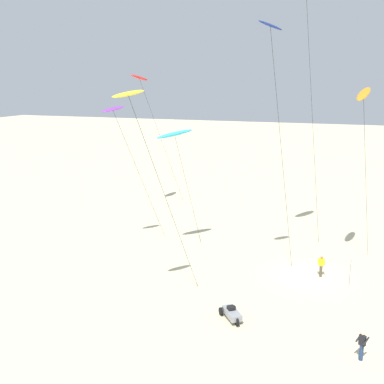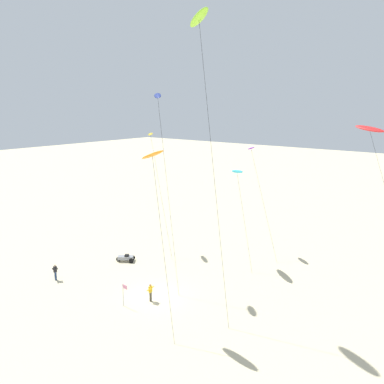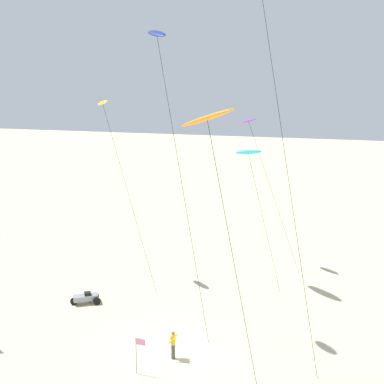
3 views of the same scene
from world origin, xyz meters
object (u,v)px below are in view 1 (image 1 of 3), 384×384
at_px(kite_cyan, 175,134).
at_px(marker_flag, 351,267).
at_px(kite_purple, 114,112).
at_px(beach_buggy, 232,313).
at_px(kite_yellow, 130,98).
at_px(kite_flyer_nearest, 321,266).
at_px(kite_red, 140,78).
at_px(kite_orange, 364,95).
at_px(kite_flyer_middle, 362,345).
at_px(kite_navy, 271,32).

relative_size(kite_cyan, marker_flag, 5.12).
height_order(kite_purple, beach_buggy, kite_purple).
bearing_deg(kite_yellow, kite_flyer_nearest, -46.97).
bearing_deg(kite_cyan, kite_red, 37.03).
height_order(kite_orange, kite_flyer_middle, kite_orange).
height_order(kite_flyer_middle, beach_buggy, kite_flyer_middle).
bearing_deg(marker_flag, kite_purple, 86.58).
bearing_deg(kite_flyer_middle, kite_navy, 40.56).
xyz_separation_m(kite_red, marker_flag, (-13.05, -22.44, -13.20)).
relative_size(kite_cyan, kite_red, 0.70).
xyz_separation_m(kite_purple, beach_buggy, (-8.55, -12.35, -11.58)).
bearing_deg(kite_orange, kite_red, 67.38).
height_order(kite_yellow, kite_flyer_nearest, kite_yellow).
relative_size(kite_cyan, kite_orange, 0.76).
bearing_deg(kite_purple, kite_yellow, -146.99).
distance_m(kite_purple, kite_flyer_middle, 25.14).
xyz_separation_m(kite_flyer_nearest, beach_buggy, (-8.52, 4.78, -0.46)).
relative_size(kite_cyan, kite_flyer_middle, 6.43).
xyz_separation_m(kite_navy, kite_flyer_nearest, (2.44, -4.04, -16.68)).
bearing_deg(kite_cyan, kite_flyer_middle, -127.69).
height_order(kite_navy, kite_flyer_nearest, kite_navy).
xyz_separation_m(kite_yellow, kite_flyer_nearest, (9.94, -10.65, -12.65)).
xyz_separation_m(kite_purple, kite_red, (11.91, 3.23, 2.68)).
height_order(kite_purple, kite_orange, kite_orange).
xyz_separation_m(kite_purple, kite_orange, (2.58, -19.16, 1.44)).
relative_size(kite_purple, beach_buggy, 6.33).
bearing_deg(kite_purple, marker_flag, -93.42).
relative_size(kite_navy, kite_flyer_middle, 11.02).
distance_m(kite_red, kite_navy, 21.94).
height_order(kite_red, kite_orange, kite_red).
xyz_separation_m(kite_flyer_middle, beach_buggy, (1.96, 7.60, -0.46)).
relative_size(kite_flyer_middle, marker_flag, 0.80).
distance_m(kite_navy, marker_flag, 17.26).
height_order(kite_flyer_nearest, kite_flyer_middle, same).
bearing_deg(kite_yellow, kite_cyan, 8.10).
bearing_deg(kite_cyan, kite_orange, -84.18).
height_order(kite_yellow, kite_red, kite_red).
bearing_deg(kite_flyer_nearest, beach_buggy, 150.72).
xyz_separation_m(kite_cyan, kite_purple, (-1.12, 4.90, 1.78)).
xyz_separation_m(kite_red, kite_flyer_middle, (-22.41, -23.19, -13.80)).
bearing_deg(kite_flyer_nearest, kite_flyer_middle, -164.89).
xyz_separation_m(kite_purple, kite_navy, (-2.47, -13.08, 5.57)).
relative_size(kite_red, kite_orange, 1.08).
height_order(kite_orange, beach_buggy, kite_orange).
bearing_deg(kite_navy, kite_yellow, 138.63).
relative_size(kite_purple, kite_navy, 0.68).
height_order(kite_flyer_middle, marker_flag, marker_flag).
bearing_deg(kite_purple, kite_cyan, -77.09).
distance_m(kite_flyer_nearest, beach_buggy, 9.77).
bearing_deg(kite_flyer_nearest, kite_navy, 121.12).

